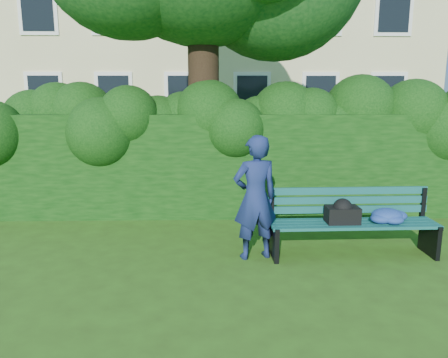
{
  "coord_description": "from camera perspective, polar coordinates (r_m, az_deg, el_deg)",
  "views": [
    {
      "loc": [
        -0.14,
        -5.54,
        2.22
      ],
      "look_at": [
        0.0,
        0.6,
        0.95
      ],
      "focal_mm": 35.0,
      "sensor_mm": 36.0,
      "label": 1
    }
  ],
  "objects": [
    {
      "name": "ground",
      "position": [
        5.97,
        0.14,
        -10.14
      ],
      "size": [
        80.0,
        80.0,
        0.0
      ],
      "primitive_type": "plane",
      "color": "#304C17",
      "rests_on": "ground"
    },
    {
      "name": "hedge",
      "position": [
        7.85,
        -0.28,
        2.0
      ],
      "size": [
        10.0,
        1.0,
        1.8
      ],
      "color": "black",
      "rests_on": "ground"
    },
    {
      "name": "park_bench",
      "position": [
        6.17,
        17.11,
        -5.01
      ],
      "size": [
        2.25,
        0.61,
        0.89
      ],
      "rotation": [
        0.0,
        0.0,
        0.02
      ],
      "color": "#0E4847",
      "rests_on": "ground"
    },
    {
      "name": "man_reading",
      "position": [
        5.72,
        4.1,
        -2.45
      ],
      "size": [
        0.68,
        0.54,
        1.65
      ],
      "primitive_type": "imported",
      "rotation": [
        0.0,
        0.0,
        3.41
      ],
      "color": "navy",
      "rests_on": "ground"
    }
  ]
}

